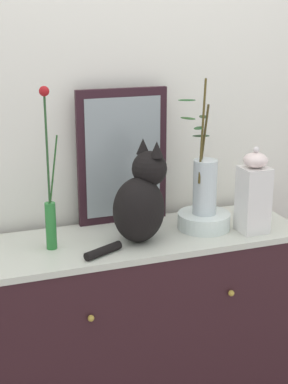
% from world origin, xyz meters
% --- Properties ---
extents(wall_back, '(4.40, 0.08, 2.60)m').
position_xyz_m(wall_back, '(0.00, 0.29, 1.30)').
color(wall_back, white).
rests_on(wall_back, ground_plane).
extents(sideboard, '(1.27, 0.44, 0.90)m').
position_xyz_m(sideboard, '(0.00, -0.00, 0.45)').
color(sideboard, '#33191E').
rests_on(sideboard, ground_plane).
extents(mirror_leaning, '(0.38, 0.03, 0.56)m').
position_xyz_m(mirror_leaning, '(-0.02, 0.19, 1.18)').
color(mirror_leaning, black).
rests_on(mirror_leaning, sideboard).
extents(cat_sitting, '(0.38, 0.26, 0.39)m').
position_xyz_m(cat_sitting, '(-0.03, -0.04, 1.06)').
color(cat_sitting, black).
rests_on(cat_sitting, sideboard).
extents(vase_slim_green, '(0.06, 0.04, 0.60)m').
position_xyz_m(vase_slim_green, '(-0.37, -0.01, 1.08)').
color(vase_slim_green, '#287832').
rests_on(vase_slim_green, sideboard).
extents(bowl_porcelain, '(0.21, 0.21, 0.06)m').
position_xyz_m(bowl_porcelain, '(0.26, -0.01, 0.93)').
color(bowl_porcelain, white).
rests_on(bowl_porcelain, sideboard).
extents(vase_glass_clear, '(0.15, 0.14, 0.54)m').
position_xyz_m(vase_glass_clear, '(0.26, -0.00, 1.09)').
color(vase_glass_clear, silver).
rests_on(vase_glass_clear, bowl_porcelain).
extents(jar_lidded_porcelain, '(0.11, 0.11, 0.35)m').
position_xyz_m(jar_lidded_porcelain, '(0.42, -0.10, 1.06)').
color(jar_lidded_porcelain, white).
rests_on(jar_lidded_porcelain, sideboard).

